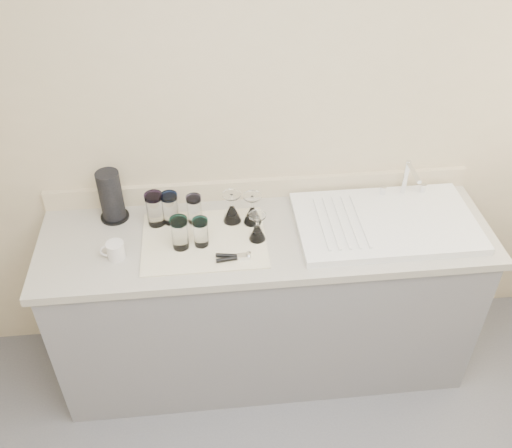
{
  "coord_description": "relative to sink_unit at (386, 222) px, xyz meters",
  "views": [
    {
      "loc": [
        -0.25,
        -0.77,
        2.57
      ],
      "look_at": [
        -0.05,
        1.15,
        1.0
      ],
      "focal_mm": 40.0,
      "sensor_mm": 36.0,
      "label": 1
    }
  ],
  "objects": [
    {
      "name": "goblet_front_right",
      "position": [
        -0.6,
        -0.04,
        0.03
      ],
      "size": [
        0.08,
        0.08,
        0.14
      ],
      "color": "white",
      "rests_on": "dish_towel"
    },
    {
      "name": "tumbler_cyan",
      "position": [
        -0.98,
        0.12,
        0.07
      ],
      "size": [
        0.08,
        0.08,
        0.15
      ],
      "color": "white",
      "rests_on": "dish_towel"
    },
    {
      "name": "dish_towel",
      "position": [
        -0.84,
        -0.03,
        -0.02
      ],
      "size": [
        0.55,
        0.42,
        0.01
      ],
      "primitive_type": "cube",
      "color": "white",
      "rests_on": "counter_unit"
    },
    {
      "name": "tumbler_blue",
      "position": [
        -0.94,
        -0.06,
        0.07
      ],
      "size": [
        0.08,
        0.08,
        0.15
      ],
      "color": "white",
      "rests_on": "dish_towel"
    },
    {
      "name": "paper_towel_roll",
      "position": [
        -1.25,
        0.19,
        0.1
      ],
      "size": [
        0.13,
        0.13,
        0.25
      ],
      "color": "black",
      "rests_on": "counter_unit"
    },
    {
      "name": "goblet_back_right",
      "position": [
        -0.61,
        0.08,
        0.04
      ],
      "size": [
        0.08,
        0.08,
        0.15
      ],
      "color": "white",
      "rests_on": "dish_towel"
    },
    {
      "name": "counter_unit",
      "position": [
        -0.55,
        -0.0,
        -0.47
      ],
      "size": [
        2.06,
        0.62,
        0.9
      ],
      "color": "slate",
      "rests_on": "ground"
    },
    {
      "name": "room_envelope",
      "position": [
        -0.55,
        -1.2,
        0.64
      ],
      "size": [
        3.54,
        3.5,
        2.52
      ],
      "color": "#56565C",
      "rests_on": "ground"
    },
    {
      "name": "can_opener",
      "position": [
        -0.72,
        -0.17,
        -0.0
      ],
      "size": [
        0.15,
        0.06,
        0.02
      ],
      "color": "silver",
      "rests_on": "dish_towel"
    },
    {
      "name": "white_mug",
      "position": [
        -1.22,
        -0.1,
        0.02
      ],
      "size": [
        0.11,
        0.08,
        0.08
      ],
      "color": "silver",
      "rests_on": "counter_unit"
    },
    {
      "name": "tumbler_purple",
      "position": [
        -0.87,
        0.11,
        0.06
      ],
      "size": [
        0.07,
        0.07,
        0.14
      ],
      "color": "white",
      "rests_on": "dish_towel"
    },
    {
      "name": "tumbler_teal",
      "position": [
        -1.05,
        0.11,
        0.07
      ],
      "size": [
        0.08,
        0.08,
        0.16
      ],
      "color": "white",
      "rests_on": "dish_towel"
    },
    {
      "name": "sink_unit",
      "position": [
        0.0,
        0.0,
        0.0
      ],
      "size": [
        0.82,
        0.5,
        0.22
      ],
      "color": "white",
      "rests_on": "counter_unit"
    },
    {
      "name": "tumbler_lavender",
      "position": [
        -0.85,
        -0.05,
        0.06
      ],
      "size": [
        0.07,
        0.07,
        0.14
      ],
      "color": "white",
      "rests_on": "dish_towel"
    },
    {
      "name": "goblet_back_left",
      "position": [
        -0.7,
        0.1,
        0.04
      ],
      "size": [
        0.08,
        0.08,
        0.15
      ],
      "color": "white",
      "rests_on": "dish_towel"
    }
  ]
}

